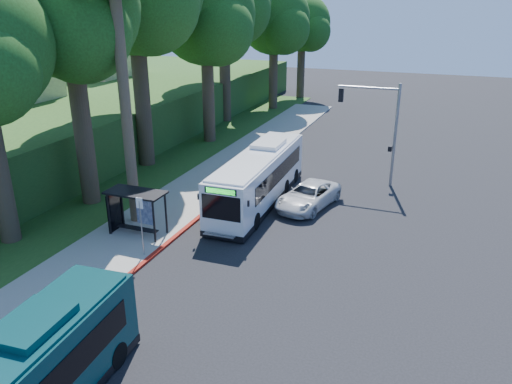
% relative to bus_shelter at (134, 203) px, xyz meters
% --- Properties ---
extents(ground, '(140.00, 140.00, 0.00)m').
position_rel_bus_shelter_xyz_m(ground, '(7.26, 2.86, -1.81)').
color(ground, black).
rests_on(ground, ground).
extents(sidewalk, '(4.50, 70.00, 0.12)m').
position_rel_bus_shelter_xyz_m(sidewalk, '(-0.04, 2.86, -1.75)').
color(sidewalk, gray).
rests_on(sidewalk, ground).
extents(red_curb, '(0.25, 30.00, 0.13)m').
position_rel_bus_shelter_xyz_m(red_curb, '(2.26, -1.14, -1.74)').
color(red_curb, maroon).
rests_on(red_curb, ground).
extents(grass_verge, '(8.00, 70.00, 0.06)m').
position_rel_bus_shelter_xyz_m(grass_verge, '(-5.74, 7.86, -1.78)').
color(grass_verge, '#234719').
rests_on(grass_verge, ground).
extents(bus_shelter, '(3.20, 1.51, 2.55)m').
position_rel_bus_shelter_xyz_m(bus_shelter, '(0.00, 0.00, 0.00)').
color(bus_shelter, black).
rests_on(bus_shelter, ground).
extents(stop_sign_pole, '(0.35, 0.06, 3.17)m').
position_rel_bus_shelter_xyz_m(stop_sign_pole, '(1.86, -2.14, 0.28)').
color(stop_sign_pole, gray).
rests_on(stop_sign_pole, ground).
extents(traffic_signal_pole, '(4.10, 0.30, 7.00)m').
position_rel_bus_shelter_xyz_m(traffic_signal_pole, '(11.04, 12.86, 2.62)').
color(traffic_signal_pole, gray).
rests_on(traffic_signal_pole, ground).
extents(hillside_backdrop, '(24.00, 60.00, 8.80)m').
position_rel_bus_shelter_xyz_m(hillside_backdrop, '(-19.04, 17.96, 0.63)').
color(hillside_backdrop, '#234719').
rests_on(hillside_backdrop, ground).
extents(tree_0, '(8.40, 8.00, 15.70)m').
position_rel_bus_shelter_xyz_m(tree_0, '(-5.14, 2.84, 9.40)').
color(tree_0, '#382B1E').
rests_on(tree_0, ground).
extents(tree_2, '(8.82, 8.40, 15.12)m').
position_rel_bus_shelter_xyz_m(tree_2, '(-4.64, 18.84, 8.67)').
color(tree_2, '#382B1E').
rests_on(tree_2, ground).
extents(tree_3, '(10.08, 9.60, 17.28)m').
position_rel_bus_shelter_xyz_m(tree_3, '(-6.62, 26.84, 10.17)').
color(tree_3, '#382B1E').
rests_on(tree_3, ground).
extents(tree_4, '(8.40, 8.00, 14.14)m').
position_rel_bus_shelter_xyz_m(tree_4, '(-4.14, 34.84, 7.92)').
color(tree_4, '#382B1E').
rests_on(tree_4, ground).
extents(tree_5, '(7.35, 7.00, 12.86)m').
position_rel_bus_shelter_xyz_m(tree_5, '(-3.16, 42.84, 7.16)').
color(tree_5, '#382B1E').
rests_on(tree_5, ground).
extents(white_bus, '(2.77, 11.77, 3.49)m').
position_rel_bus_shelter_xyz_m(white_bus, '(4.65, 6.71, -0.10)').
color(white_bus, silver).
rests_on(white_bus, ground).
extents(pickup, '(3.47, 5.63, 1.45)m').
position_rel_bus_shelter_xyz_m(pickup, '(7.76, 7.08, -1.08)').
color(pickup, silver).
rests_on(pickup, ground).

